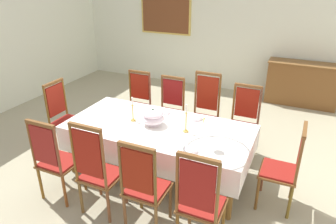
# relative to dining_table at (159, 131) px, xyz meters

# --- Properties ---
(ground) EXTENTS (7.57, 7.20, 0.04)m
(ground) POSITION_rel_dining_table_xyz_m (0.00, 0.17, -0.69)
(ground) COLOR tan
(back_wall) EXTENTS (7.57, 0.08, 3.21)m
(back_wall) POSITION_rel_dining_table_xyz_m (0.00, 3.80, 0.94)
(back_wall) COLOR silver
(back_wall) RESTS_ON ground
(dining_table) EXTENTS (2.43, 1.15, 0.74)m
(dining_table) POSITION_rel_dining_table_xyz_m (0.00, 0.00, 0.00)
(dining_table) COLOR brown
(dining_table) RESTS_ON ground
(tablecloth) EXTENTS (2.45, 1.17, 0.35)m
(tablecloth) POSITION_rel_dining_table_xyz_m (0.00, -0.00, -0.01)
(tablecloth) COLOR white
(tablecloth) RESTS_ON dining_table
(chair_south_a) EXTENTS (0.44, 0.42, 1.11)m
(chair_south_a) POSITION_rel_dining_table_xyz_m (-0.90, -0.98, -0.10)
(chair_south_a) COLOR brown
(chair_south_a) RESTS_ON ground
(chair_north_a) EXTENTS (0.44, 0.42, 1.07)m
(chair_north_a) POSITION_rel_dining_table_xyz_m (-0.90, 0.98, -0.11)
(chair_north_a) COLOR brown
(chair_north_a) RESTS_ON ground
(chair_south_b) EXTENTS (0.44, 0.42, 1.20)m
(chair_south_b) POSITION_rel_dining_table_xyz_m (-0.28, -0.99, -0.07)
(chair_south_b) COLOR brown
(chair_south_b) RESTS_ON ground
(chair_north_b) EXTENTS (0.44, 0.42, 1.06)m
(chair_north_b) POSITION_rel_dining_table_xyz_m (-0.28, 0.98, -0.12)
(chair_north_b) COLOR brown
(chair_north_b) RESTS_ON ground
(chair_south_c) EXTENTS (0.44, 0.42, 1.12)m
(chair_south_c) POSITION_rel_dining_table_xyz_m (0.31, -0.98, -0.10)
(chair_south_c) COLOR brown
(chair_south_c) RESTS_ON ground
(chair_north_c) EXTENTS (0.44, 0.42, 1.20)m
(chair_north_c) POSITION_rel_dining_table_xyz_m (0.31, 0.99, -0.07)
(chair_north_c) COLOR brown
(chair_north_c) RESTS_ON ground
(chair_south_d) EXTENTS (0.44, 0.42, 1.16)m
(chair_south_d) POSITION_rel_dining_table_xyz_m (0.93, -0.99, -0.08)
(chair_south_d) COLOR brown
(chair_south_d) RESTS_ON ground
(chair_north_d) EXTENTS (0.44, 0.42, 1.10)m
(chair_north_d) POSITION_rel_dining_table_xyz_m (0.93, 0.98, -0.10)
(chair_north_d) COLOR brown
(chair_north_d) RESTS_ON ground
(chair_head_west) EXTENTS (0.42, 0.44, 1.11)m
(chair_head_west) POSITION_rel_dining_table_xyz_m (-1.62, 0.00, -0.10)
(chair_head_west) COLOR brown
(chair_head_west) RESTS_ON ground
(chair_head_east) EXTENTS (0.42, 0.44, 1.08)m
(chair_head_east) POSITION_rel_dining_table_xyz_m (1.62, -0.00, -0.11)
(chair_head_east) COLOR brown
(chair_head_east) RESTS_ON ground
(soup_tureen) EXTENTS (0.30, 0.30, 0.24)m
(soup_tureen) POSITION_rel_dining_table_xyz_m (-0.08, -0.00, 0.19)
(soup_tureen) COLOR white
(soup_tureen) RESTS_ON tablecloth
(candlestick_west) EXTENTS (0.07, 0.07, 0.35)m
(candlestick_west) POSITION_rel_dining_table_xyz_m (-0.39, 0.00, 0.21)
(candlestick_west) COLOR gold
(candlestick_west) RESTS_ON tablecloth
(candlestick_east) EXTENTS (0.07, 0.07, 0.38)m
(candlestick_east) POSITION_rel_dining_table_xyz_m (0.39, -0.00, 0.23)
(candlestick_east) COLOR gold
(candlestick_east) RESTS_ON tablecloth
(bowl_near_left) EXTENTS (0.14, 0.14, 0.03)m
(bowl_near_left) POSITION_rel_dining_table_xyz_m (-0.09, 0.40, 0.09)
(bowl_near_left) COLOR white
(bowl_near_left) RESTS_ON tablecloth
(bowl_near_right) EXTENTS (0.18, 0.18, 0.04)m
(bowl_near_right) POSITION_rel_dining_table_xyz_m (0.37, 0.40, 0.10)
(bowl_near_right) COLOR white
(bowl_near_right) RESTS_ON tablecloth
(bowl_far_left) EXTENTS (0.17, 0.17, 0.04)m
(bowl_far_left) POSITION_rel_dining_table_xyz_m (0.61, -0.42, 0.09)
(bowl_far_left) COLOR white
(bowl_far_left) RESTS_ON tablecloth
(spoon_primary) EXTENTS (0.06, 0.18, 0.01)m
(spoon_primary) POSITION_rel_dining_table_xyz_m (-0.20, 0.42, 0.08)
(spoon_primary) COLOR gold
(spoon_primary) RESTS_ON tablecloth
(spoon_secondary) EXTENTS (0.05, 0.18, 0.01)m
(spoon_secondary) POSITION_rel_dining_table_xyz_m (0.49, 0.43, 0.08)
(spoon_secondary) COLOR gold
(spoon_secondary) RESTS_ON tablecloth
(sideboard) EXTENTS (1.44, 0.48, 0.90)m
(sideboard) POSITION_rel_dining_table_xyz_m (1.63, 3.49, -0.21)
(sideboard) COLOR brown
(sideboard) RESTS_ON ground
(framed_painting) EXTENTS (1.29, 0.05, 0.99)m
(framed_painting) POSITION_rel_dining_table_xyz_m (-1.63, 3.74, 1.02)
(framed_painting) COLOR #D1B251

